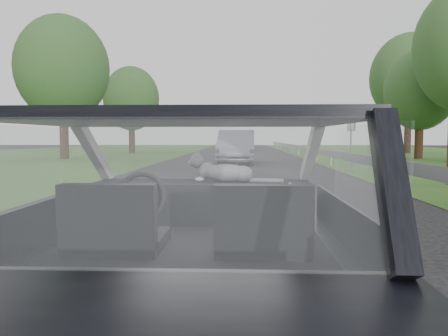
# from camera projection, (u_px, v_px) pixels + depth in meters

# --- Properties ---
(subject_car) EXTENTS (1.80, 4.00, 1.45)m
(subject_car) POSITION_uv_depth(u_px,v_px,m) (194.00, 237.00, 2.64)
(subject_car) COLOR black
(subject_car) RESTS_ON ground
(dashboard) EXTENTS (1.58, 0.45, 0.30)m
(dashboard) POSITION_uv_depth(u_px,v_px,m) (203.00, 201.00, 3.26)
(dashboard) COLOR black
(dashboard) RESTS_ON subject_car
(driver_seat) EXTENTS (0.50, 0.72, 0.42)m
(driver_seat) POSITION_uv_depth(u_px,v_px,m) (114.00, 220.00, 2.36)
(driver_seat) COLOR black
(driver_seat) RESTS_ON subject_car
(passenger_seat) EXTENTS (0.50, 0.72, 0.42)m
(passenger_seat) POSITION_uv_depth(u_px,v_px,m) (262.00, 222.00, 2.33)
(passenger_seat) COLOR black
(passenger_seat) RESTS_ON subject_car
(steering_wheel) EXTENTS (0.36, 0.36, 0.04)m
(steering_wheel) POSITION_uv_depth(u_px,v_px,m) (141.00, 197.00, 2.97)
(steering_wheel) COLOR black
(steering_wheel) RESTS_ON dashboard
(cat) EXTENTS (0.52, 0.23, 0.23)m
(cat) POSITION_uv_depth(u_px,v_px,m) (227.00, 172.00, 3.22)
(cat) COLOR gray
(cat) RESTS_ON dashboard
(guardrail) EXTENTS (0.05, 90.00, 0.32)m
(guardrail) POSITION_uv_depth(u_px,v_px,m) (383.00, 163.00, 12.43)
(guardrail) COLOR #92959B
(guardrail) RESTS_ON ground
(other_car) EXTENTS (2.10, 5.14, 1.68)m
(other_car) POSITION_uv_depth(u_px,v_px,m) (237.00, 147.00, 21.94)
(other_car) COLOR #979EAE
(other_car) RESTS_ON ground
(highway_sign) EXTENTS (0.34, 0.88, 2.23)m
(highway_sign) POSITION_uv_depth(u_px,v_px,m) (351.00, 141.00, 26.20)
(highway_sign) COLOR #0E461E
(highway_sign) RESTS_ON ground
(tree_2) EXTENTS (4.82, 4.82, 6.42)m
(tree_2) POSITION_uv_depth(u_px,v_px,m) (420.00, 106.00, 26.32)
(tree_2) COLOR #35602D
(tree_2) RESTS_ON ground
(tree_3) EXTENTS (7.87, 7.87, 9.52)m
(tree_3) POSITION_uv_depth(u_px,v_px,m) (409.00, 95.00, 35.73)
(tree_3) COLOR #35602D
(tree_3) RESTS_ON ground
(tree_5) EXTENTS (6.27, 6.27, 8.34)m
(tree_5) POSITION_uv_depth(u_px,v_px,m) (63.00, 90.00, 26.15)
(tree_5) COLOR #35602D
(tree_5) RESTS_ON ground
(tree_6) EXTENTS (4.87, 4.87, 6.93)m
(tree_6) POSITION_uv_depth(u_px,v_px,m) (132.00, 111.00, 35.99)
(tree_6) COLOR #35602D
(tree_6) RESTS_ON ground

